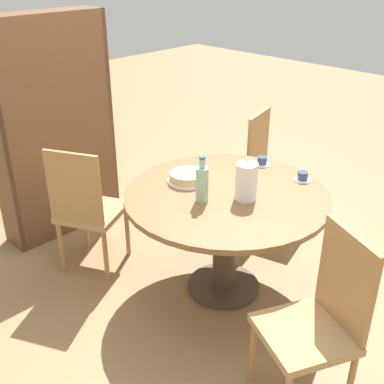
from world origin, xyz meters
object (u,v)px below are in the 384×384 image
chair_a (271,170)px  chair_b (87,208)px  chair_c (318,320)px  cup_b (303,177)px  bookshelf (56,133)px  cake_main (187,177)px  cup_a (262,162)px  coffee_pot (246,180)px  water_bottle (202,183)px

chair_a → chair_b: same height
chair_c → cup_b: 1.14m
chair_b → bookshelf: bearing=-44.0°
cake_main → cup_b: 0.78m
bookshelf → chair_a: bearing=135.7°
cup_a → cup_b: size_ratio=1.00×
chair_a → cake_main: bearing=166.5°
cup_a → cup_b: 0.36m
chair_b → cup_a: (1.03, -0.74, 0.26)m
chair_b → cake_main: (0.45, -0.56, 0.27)m
coffee_pot → water_bottle: (-0.21, 0.17, -0.01)m
cup_a → coffee_pot: bearing=-153.5°
chair_c → chair_a: bearing=159.4°
chair_c → bookshelf: bearing=-155.9°
chair_b → water_bottle: (0.32, -0.82, 0.36)m
bookshelf → coffee_pot: (0.32, -1.67, 0.03)m
chair_b → coffee_pot: coffee_pot is taller
coffee_pot → cup_b: 0.50m
water_bottle → bookshelf: bearing=94.1°
cup_b → bookshelf: bearing=114.3°
chair_c → cake_main: size_ratio=3.61×
water_bottle → cup_a: 0.72m
coffee_pot → cake_main: (-0.08, 0.43, -0.10)m
water_bottle → cake_main: water_bottle is taller
coffee_pot → cup_a: 0.57m
cake_main → cup_b: (0.56, -0.54, -0.01)m
chair_b → cup_b: chair_b is taller
bookshelf → cup_b: 1.95m
coffee_pot → chair_b: bearing=118.1°
bookshelf → water_bottle: bearing=94.1°
chair_c → water_bottle: (0.18, 0.97, 0.36)m
chair_b → cup_a: size_ratio=7.78×
chair_a → chair_c: same height
bookshelf → cup_a: (0.82, -1.42, -0.07)m
water_bottle → cup_b: water_bottle is taller
coffee_pot → water_bottle: bearing=140.7°
chair_a → bookshelf: 1.77m
water_bottle → cup_b: size_ratio=2.36×
chair_b → water_bottle: size_ratio=3.30×
chair_c → cup_a: chair_c is taller
chair_b → coffee_pot: 1.18m
chair_b → coffee_pot: (0.53, -0.99, 0.37)m
chair_c → cake_main: (0.32, 1.23, 0.27)m
chair_b → water_bottle: water_bottle is taller
chair_c → cake_main: bearing=-168.6°
chair_a → cup_a: chair_a is taller
chair_a → cup_a: size_ratio=7.78×
bookshelf → cake_main: size_ratio=6.44×
water_bottle → cup_a: size_ratio=2.36×
chair_c → bookshelf: (0.08, 2.46, 0.33)m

